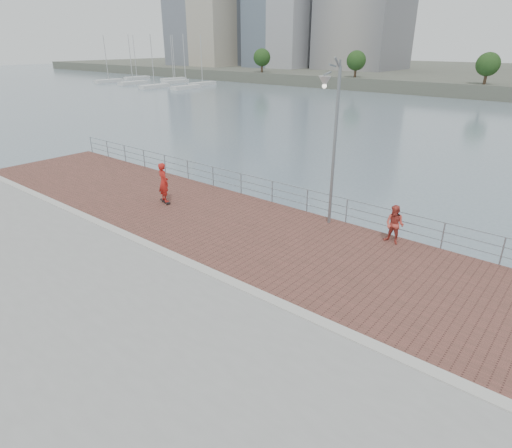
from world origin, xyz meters
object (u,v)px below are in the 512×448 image
Objects in this scene: street_lamp at (331,117)px; bystander at (395,225)px; skateboarder at (164,182)px; guardrail at (327,203)px.

street_lamp is 4.89m from bystander.
street_lamp reaches higher than skateboarder.
skateboarder is at bearing -153.96° from guardrail.
guardrail is 24.92× the size of bystander.
guardrail is 3.55m from bystander.
street_lamp is 8.74m from skateboarder.
guardrail is at bearing 115.68° from street_lamp.
skateboarder is at bearing -160.67° from bystander.
bystander is (10.58, 2.75, -0.27)m from skateboarder.
bystander is at bearing 5.04° from street_lamp.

